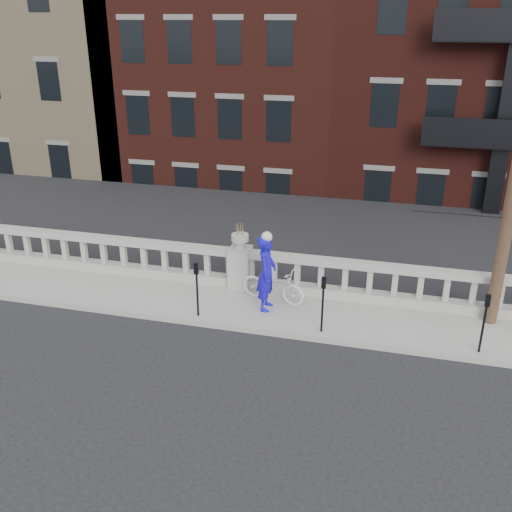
# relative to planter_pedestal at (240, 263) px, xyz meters

# --- Properties ---
(ground) EXTENTS (120.00, 120.00, 0.00)m
(ground) POSITION_rel_planter_pedestal_xyz_m (0.00, -3.95, -0.83)
(ground) COLOR black
(ground) RESTS_ON ground
(sidewalk) EXTENTS (32.00, 2.20, 0.15)m
(sidewalk) POSITION_rel_planter_pedestal_xyz_m (0.00, -0.95, -0.76)
(sidewalk) COLOR #99968D
(sidewalk) RESTS_ON ground
(balustrade) EXTENTS (28.00, 0.34, 1.03)m
(balustrade) POSITION_rel_planter_pedestal_xyz_m (0.00, 0.00, -0.19)
(balustrade) COLOR #99968D
(balustrade) RESTS_ON sidewalk
(planter_pedestal) EXTENTS (0.55, 0.55, 1.76)m
(planter_pedestal) POSITION_rel_planter_pedestal_xyz_m (0.00, 0.00, 0.00)
(planter_pedestal) COLOR #99968D
(planter_pedestal) RESTS_ON sidewalk
(lower_level) EXTENTS (80.00, 44.00, 20.80)m
(lower_level) POSITION_rel_planter_pedestal_xyz_m (0.56, 19.09, 1.80)
(lower_level) COLOR #605E59
(lower_level) RESTS_ON ground
(parking_meter_b) EXTENTS (0.10, 0.09, 1.36)m
(parking_meter_b) POSITION_rel_planter_pedestal_xyz_m (-0.54, -1.80, 0.17)
(parking_meter_b) COLOR black
(parking_meter_b) RESTS_ON sidewalk
(parking_meter_c) EXTENTS (0.10, 0.09, 1.36)m
(parking_meter_c) POSITION_rel_planter_pedestal_xyz_m (2.43, -1.80, 0.17)
(parking_meter_c) COLOR black
(parking_meter_c) RESTS_ON sidewalk
(parking_meter_d) EXTENTS (0.10, 0.09, 1.36)m
(parking_meter_d) POSITION_rel_planter_pedestal_xyz_m (5.82, -1.80, 0.17)
(parking_meter_d) COLOR black
(parking_meter_d) RESTS_ON sidewalk
(bicycle) EXTENTS (1.77, 0.95, 0.88)m
(bicycle) POSITION_rel_planter_pedestal_xyz_m (1.02, -0.59, -0.24)
(bicycle) COLOR white
(bicycle) RESTS_ON sidewalk
(cyclist) EXTENTS (0.47, 0.70, 1.89)m
(cyclist) POSITION_rel_planter_pedestal_xyz_m (0.95, -1.02, 0.27)
(cyclist) COLOR #170DCF
(cyclist) RESTS_ON sidewalk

